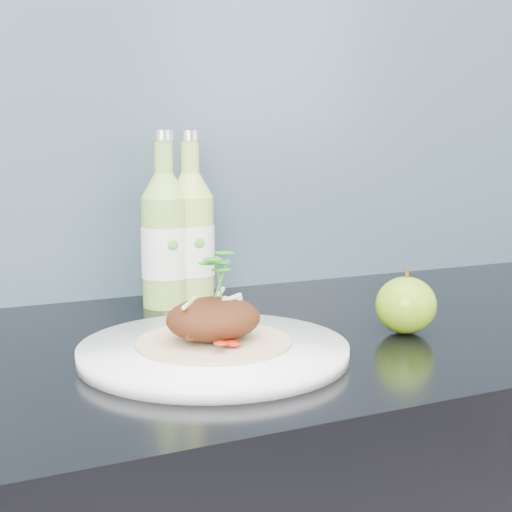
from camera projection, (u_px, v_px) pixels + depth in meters
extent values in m
cube|color=#698CA6|center=(175.00, 69.00, 1.10)|extent=(4.00, 0.02, 0.70)
cylinder|color=white|center=(214.00, 351.00, 0.78)|extent=(0.39, 0.39, 0.02)
cylinder|color=tan|center=(214.00, 342.00, 0.78)|extent=(0.17, 0.17, 0.00)
ellipsoid|color=#4A210E|center=(214.00, 319.00, 0.78)|extent=(0.11, 0.09, 0.05)
ellipsoid|color=#5D8F0F|center=(406.00, 305.00, 0.88)|extent=(0.09, 0.09, 0.07)
cylinder|color=#472D14|center=(407.00, 275.00, 0.88)|extent=(0.01, 0.00, 0.01)
cylinder|color=#8AB94D|center=(165.00, 253.00, 1.03)|extent=(0.07, 0.07, 0.16)
cone|color=#8AB94D|center=(164.00, 186.00, 1.02)|extent=(0.07, 0.07, 0.04)
cylinder|color=#8AB94D|center=(163.00, 157.00, 1.01)|extent=(0.03, 0.03, 0.05)
cylinder|color=silver|center=(163.00, 135.00, 1.01)|extent=(0.03, 0.03, 0.01)
cylinder|color=white|center=(165.00, 252.00, 1.03)|extent=(0.08, 0.08, 0.07)
ellipsoid|color=#59A533|center=(173.00, 245.00, 1.00)|extent=(0.02, 0.00, 0.02)
cylinder|color=#ABC351|center=(191.00, 250.00, 1.05)|extent=(0.09, 0.09, 0.16)
cone|color=#ABC351|center=(190.00, 185.00, 1.04)|extent=(0.07, 0.07, 0.04)
cylinder|color=#ABC351|center=(190.00, 157.00, 1.03)|extent=(0.03, 0.03, 0.05)
cylinder|color=silver|center=(190.00, 136.00, 1.03)|extent=(0.03, 0.03, 0.01)
cylinder|color=white|center=(191.00, 250.00, 1.05)|extent=(0.09, 0.09, 0.07)
ellipsoid|color=#59A533|center=(200.00, 243.00, 1.02)|extent=(0.02, 0.00, 0.02)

